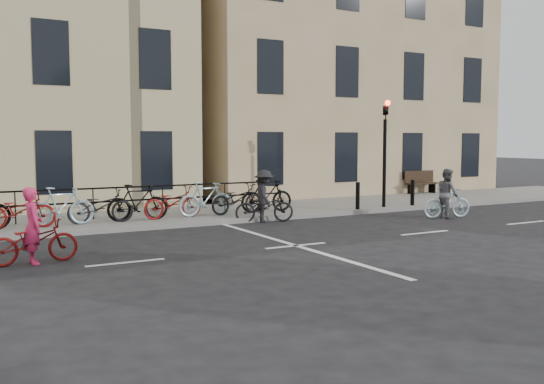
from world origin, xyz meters
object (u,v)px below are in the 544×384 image
bench (420,181)px  cyclist_grey (447,198)px  cyclist_dark (264,202)px  traffic_light (385,140)px  cyclist_pink (33,237)px

bench → cyclist_grey: cyclist_grey is taller
cyclist_grey → cyclist_dark: 5.81m
traffic_light → cyclist_grey: traffic_light is taller
traffic_light → cyclist_pink: traffic_light is taller
traffic_light → bench: (4.80, 3.39, -1.78)m
cyclist_grey → cyclist_pink: bearing=109.4°
traffic_light → cyclist_pink: bearing=-163.3°
cyclist_pink → cyclist_grey: cyclist_grey is taller
bench → cyclist_pink: cyclist_pink is taller
bench → traffic_light: bearing=-144.8°
cyclist_pink → traffic_light: bearing=-77.1°
bench → cyclist_dark: cyclist_dark is taller
bench → cyclist_grey: size_ratio=0.95×
traffic_light → cyclist_dark: bearing=-174.9°
cyclist_dark → cyclist_grey: bearing=-93.5°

